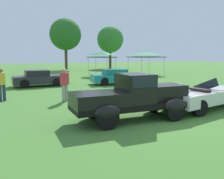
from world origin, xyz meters
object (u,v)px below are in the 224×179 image
Objects in this scene: feature_pickup_truck at (133,97)px; canopy_tent_center_field at (102,54)px; spectator_between_cars at (1,84)px; spectator_near_truck at (65,84)px; canopy_tent_right_field at (146,54)px; neighbor_convertible at (203,95)px; show_car_charcoal at (39,78)px; show_car_teal at (116,77)px.

canopy_tent_center_field is at bearing 70.53° from feature_pickup_truck.
spectator_between_cars is 15.47m from canopy_tent_center_field.
spectator_near_truck is 3.25m from spectator_between_cars.
feature_pickup_truck is at bearing -124.73° from canopy_tent_right_field.
canopy_tent_right_field is at bearing 42.85° from spectator_near_truck.
show_car_charcoal is at bearing 116.55° from neighbor_convertible.
neighbor_convertible is 12.23m from show_car_charcoal.
neighbor_convertible is at bearing -39.48° from spectator_near_truck.
show_car_teal is 1.56× the size of canopy_tent_center_field.
canopy_tent_center_field reaches higher than spectator_between_cars.
neighbor_convertible is 9.62m from show_car_teal.
spectator_between_cars is at bearing -155.29° from show_car_teal.
feature_pickup_truck is 11.37m from show_car_charcoal.
spectator_between_cars is (-4.27, 6.00, 0.05)m from feature_pickup_truck.
spectator_between_cars reaches higher than show_car_charcoal.
canopy_tent_center_field is at bearing 47.50° from spectator_between_cars.
neighbor_convertible is 9.90m from spectator_between_cars.
canopy_tent_center_field is at bearing 38.11° from show_car_charcoal.
spectator_near_truck is (-1.35, 4.57, 0.05)m from feature_pickup_truck.
neighbor_convertible is at bearing -97.71° from canopy_tent_center_field.
canopy_tent_center_field and canopy_tent_right_field have the same top height.
canopy_tent_right_field is (12.65, 11.74, 1.51)m from spectator_near_truck.
show_car_charcoal is 1.14× the size of canopy_tent_right_field.
show_car_charcoal is at bearing 63.41° from spectator_between_cars.
canopy_tent_right_field is (5.18, -1.03, 0.00)m from canopy_tent_center_field.
spectator_between_cars reaches higher than show_car_teal.
canopy_tent_right_field is at bearing 42.19° from show_car_teal.
spectator_near_truck is 14.88m from canopy_tent_center_field.
neighbor_convertible is at bearing -63.45° from show_car_charcoal.
neighbor_convertible is 17.76m from canopy_tent_right_field.
show_car_teal is (4.26, 9.92, -0.27)m from feature_pickup_truck.
canopy_tent_right_field reaches higher than spectator_between_cars.
show_car_charcoal is at bearing 98.29° from feature_pickup_truck.
neighbor_convertible is 1.15× the size of show_car_charcoal.
spectator_between_cars reaches higher than neighbor_convertible.
feature_pickup_truck is 1.35× the size of canopy_tent_right_field.
canopy_tent_center_field reaches higher than neighbor_convertible.
feature_pickup_truck is at bearing -109.47° from canopy_tent_center_field.
spectator_near_truck reaches higher than neighbor_convertible.
feature_pickup_truck is 1.07× the size of show_car_teal.
show_car_teal is at bearing -137.81° from canopy_tent_right_field.
canopy_tent_center_field is at bearing 75.85° from show_car_teal.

